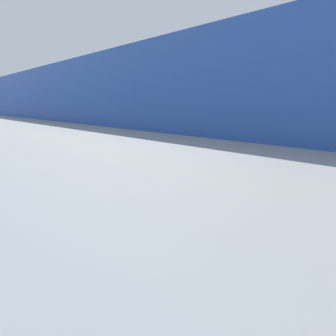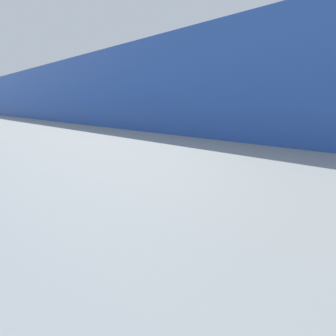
{
  "view_description": "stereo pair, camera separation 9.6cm",
  "coord_description": "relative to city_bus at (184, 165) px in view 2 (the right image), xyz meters",
  "views": [
    {
      "loc": [
        -11.29,
        13.02,
        5.45
      ],
      "look_at": [
        2.15,
        1.12,
        1.6
      ],
      "focal_mm": 32.15,
      "sensor_mm": 36.0,
      "label": 1
    },
    {
      "loc": [
        -11.36,
        12.95,
        5.45
      ],
      "look_at": [
        2.15,
        1.12,
        1.6
      ],
      "focal_mm": 32.15,
      "sensor_mm": 36.0,
      "label": 2
    }
  ],
  "objects": [
    {
      "name": "ground",
      "position": [
        -1.2,
        -0.72,
        -1.88
      ],
      "size": [
        80.0,
        80.0,
        0.0
      ],
      "primitive_type": "plane",
      "color": "#2D3033"
    },
    {
      "name": "city_bus",
      "position": [
        0.0,
        0.0,
        0.0
      ],
      "size": [
        11.54,
        2.85,
        3.15
      ],
      "color": "red",
      "rests_on": "ground"
    },
    {
      "name": "parked_van",
      "position": [
        -8.7,
        4.15,
        -0.7
      ],
      "size": [
        4.8,
        2.17,
        2.05
      ],
      "color": "#33478C",
      "rests_on": "ground"
    },
    {
      "name": "bicycle_orange",
      "position": [
        8.48,
        4.74,
        -1.51
      ],
      "size": [
        1.77,
        0.44,
        0.96
      ],
      "color": "black",
      "rests_on": "ground"
    },
    {
      "name": "bicycle_green",
      "position": [
        10.45,
        2.66,
        -1.51
      ],
      "size": [
        1.77,
        0.44,
        0.96
      ],
      "color": "black",
      "rests_on": "ground"
    },
    {
      "name": "traffic_sign",
      "position": [
        1.05,
        -4.65,
        0.01
      ],
      "size": [
        0.08,
        0.6,
        2.8
      ],
      "color": "slate",
      "rests_on": "ground"
    },
    {
      "name": "lane_dash_leftmost",
      "position": [
        -5.2,
        -3.38,
        -1.88
      ],
      "size": [
        2.0,
        0.2,
        0.01
      ],
      "primitive_type": "cube",
      "color": "silver",
      "rests_on": "ground"
    },
    {
      "name": "lane_dash_left",
      "position": [
        -1.2,
        -3.38,
        -1.88
      ],
      "size": [
        2.0,
        0.2,
        0.01
      ],
      "primitive_type": "cube",
      "color": "silver",
      "rests_on": "ground"
    },
    {
      "name": "lane_dash_centre",
      "position": [
        2.8,
        -3.38,
        -1.88
      ],
      "size": [
        2.0,
        0.2,
        0.01
      ],
      "primitive_type": "cube",
      "color": "silver",
      "rests_on": "ground"
    }
  ]
}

